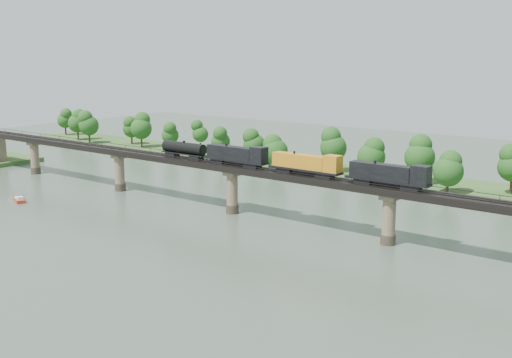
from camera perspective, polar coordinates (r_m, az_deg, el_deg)
The scene contains 7 objects.
ground at distance 129.70m, azimuth -10.77°, elevation -5.56°, with size 400.00×400.00×0.00m, color #39483A.
far_bank at distance 194.19m, azimuth 8.46°, elevation 0.35°, with size 300.00×24.00×1.60m, color #2E5020.
bridge at distance 148.96m, azimuth -2.13°, elevation -1.01°, with size 236.00×30.00×11.50m.
bridge_superstructure at distance 147.75m, azimuth -2.14°, elevation 1.39°, with size 220.00×4.90×0.75m.
far_treeline at distance 193.26m, azimuth 5.76°, elevation 2.78°, with size 289.06×17.54×13.60m.
freight_train at distance 138.90m, azimuth 2.23°, elevation 1.60°, with size 70.20×2.74×4.83m.
motorboat at distance 171.90m, azimuth -20.28°, elevation -1.73°, with size 6.04×4.10×1.59m.
Camera 1 is at (94.55, -80.71, 36.98)m, focal length 45.00 mm.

